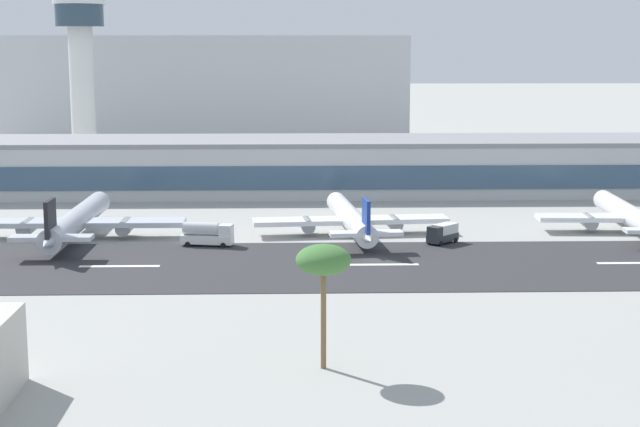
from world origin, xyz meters
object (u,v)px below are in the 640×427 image
Objects in this scene: palm_tree_3 at (323,262)px; service_fuel_truck_0 at (207,234)px; airliner_navy_tail_gate_1 at (352,220)px; airliner_black_tail_gate_0 at (75,222)px; airliner_blue_tail_gate_2 at (632,217)px; service_box_truck_1 at (443,233)px; distant_hotel_block at (206,93)px; terminal_building at (347,165)px; control_tower at (81,63)px.

service_fuel_truck_0 is at bearing 105.27° from palm_tree_3.
airliner_navy_tail_gate_1 reaches higher than service_fuel_truck_0.
airliner_blue_tail_gate_2 is at bearing -87.88° from airliner_black_tail_gate_0.
distant_hotel_block is at bearing -117.06° from service_box_truck_1.
palm_tree_3 is at bearing -94.27° from terminal_building.
distant_hotel_block is at bearing -3.58° from airliner_black_tail_gate_0.
service_fuel_truck_0 is (13.10, -155.99, -15.69)m from distant_hotel_block.
airliner_black_tail_gate_0 is 47.27m from airliner_navy_tail_gate_1.
palm_tree_3 is at bearing 169.04° from airliner_navy_tail_gate_1.
airliner_navy_tail_gate_1 is 6.94× the size of service_box_truck_1.
control_tower is 177.19m from palm_tree_3.
control_tower reaches higher than distant_hotel_block.
airliner_blue_tail_gate_2 reaches higher than service_fuel_truck_0.
control_tower is at bearing 146.54° from terminal_building.
terminal_building is 15.63× the size of palm_tree_3.
service_box_truck_1 is at bearing -123.58° from airliner_navy_tail_gate_1.
airliner_navy_tail_gate_1 is (37.34, -147.19, -14.96)m from distant_hotel_block.
service_fuel_truck_0 is (-73.73, -9.75, -0.75)m from airliner_blue_tail_gate_2.
service_fuel_truck_0 is (22.98, -6.50, -0.96)m from airliner_black_tail_gate_0.
airliner_navy_tail_gate_1 is 3.21× the size of palm_tree_3.
palm_tree_3 reaches higher than service_box_truck_1.
airliner_navy_tail_gate_1 is 49.50m from airliner_blue_tail_gate_2.
terminal_building is at bearing -42.79° from airliner_black_tail_gate_0.
control_tower is 118.15m from airliner_navy_tail_gate_1.
control_tower is at bearing 10.82° from airliner_black_tail_gate_0.
terminal_building is 1.61× the size of distant_hotel_block.
airliner_black_tail_gate_0 is 96.76m from airliner_blue_tail_gate_2.
airliner_blue_tail_gate_2 is 35.92m from service_box_truck_1.
service_fuel_truck_0 is (-24.24, -8.79, -0.73)m from airliner_navy_tail_gate_1.
control_tower reaches higher than service_box_truck_1.
distant_hotel_block reaches higher than airliner_navy_tail_gate_1.
palm_tree_3 is (-9.10, -121.89, 5.08)m from terminal_building.
airliner_black_tail_gate_0 is at bearing 94.90° from airliner_blue_tail_gate_2.
distant_hotel_block is at bearing 61.66° from control_tower.
airliner_black_tail_gate_0 is 7.52× the size of service_box_truck_1.
palm_tree_3 reaches higher than terminal_building.
service_fuel_truck_0 is at bearing 100.50° from airliner_blue_tail_gate_2.
airliner_black_tail_gate_0 reaches higher than airliner_blue_tail_gate_2.
airliner_blue_tail_gate_2 is 92.28m from palm_tree_3.
terminal_building reaches higher than airliner_black_tail_gate_0.
terminal_building is 83.77m from control_tower.
airliner_black_tail_gate_0 is at bearing 173.76° from service_fuel_truck_0.
distant_hotel_block reaches higher than terminal_building.
control_tower is (-67.43, 44.57, 22.00)m from terminal_building.
airliner_blue_tail_gate_2 is at bearing 51.95° from palm_tree_3.
control_tower is at bearing 29.32° from airliner_navy_tail_gate_1.
service_box_truck_1 is (38.94, 0.87, -0.24)m from service_fuel_truck_0.
airliner_blue_tail_gate_2 is at bearing -59.30° from distant_hotel_block.
palm_tree_3 is (30.19, -218.61, -6.56)m from distant_hotel_block.
service_fuel_truck_0 is at bearing -44.32° from service_box_truck_1.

